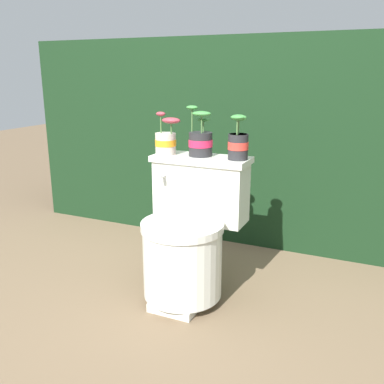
{
  "coord_description": "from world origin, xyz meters",
  "views": [
    {
      "loc": [
        0.87,
        -1.74,
        1.11
      ],
      "look_at": [
        0.04,
        0.1,
        0.54
      ],
      "focal_mm": 40.0,
      "sensor_mm": 36.0,
      "label": 1
    }
  ],
  "objects_px": {
    "potted_plant_midleft": "(200,140)",
    "potted_plant_middle": "(238,143)",
    "toilet": "(189,235)",
    "potted_plant_left": "(166,140)"
  },
  "relations": [
    {
      "from": "toilet",
      "to": "potted_plant_middle",
      "type": "xyz_separation_m",
      "value": [
        0.19,
        0.15,
        0.45
      ]
    },
    {
      "from": "toilet",
      "to": "potted_plant_midleft",
      "type": "xyz_separation_m",
      "value": [
        -0.01,
        0.16,
        0.45
      ]
    },
    {
      "from": "potted_plant_middle",
      "to": "potted_plant_midleft",
      "type": "bearing_deg",
      "value": 177.19
    },
    {
      "from": "toilet",
      "to": "potted_plant_middle",
      "type": "relative_size",
      "value": 3.2
    },
    {
      "from": "toilet",
      "to": "potted_plant_left",
      "type": "bearing_deg",
      "value": 145.85
    },
    {
      "from": "potted_plant_midleft",
      "to": "potted_plant_middle",
      "type": "distance_m",
      "value": 0.2
    },
    {
      "from": "toilet",
      "to": "potted_plant_left",
      "type": "height_order",
      "value": "potted_plant_left"
    },
    {
      "from": "potted_plant_midleft",
      "to": "potted_plant_middle",
      "type": "bearing_deg",
      "value": -2.81
    },
    {
      "from": "potted_plant_left",
      "to": "toilet",
      "type": "bearing_deg",
      "value": -34.15
    },
    {
      "from": "potted_plant_left",
      "to": "potted_plant_middle",
      "type": "bearing_deg",
      "value": 3.17
    }
  ]
}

